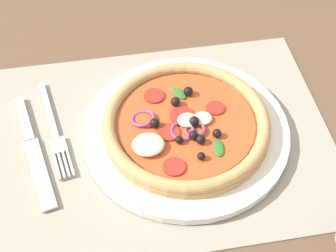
{
  "coord_description": "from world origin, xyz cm",
  "views": [
    {
      "loc": [
        6.18,
        42.86,
        54.68
      ],
      "look_at": [
        -1.06,
        0.0,
        2.64
      ],
      "focal_mm": 53.83,
      "sensor_mm": 36.0,
      "label": 1
    }
  ],
  "objects": [
    {
      "name": "pizza",
      "position": [
        -3.45,
        0.44,
        2.73
      ],
      "size": [
        22.81,
        22.81,
        2.7
      ],
      "color": "tan",
      "rests_on": "plate"
    },
    {
      "name": "placemat",
      "position": [
        0.0,
        0.0,
        0.2
      ],
      "size": [
        47.01,
        35.35,
        0.4
      ],
      "primitive_type": "cube",
      "color": "gray",
      "rests_on": "ground_plane"
    },
    {
      "name": "knife",
      "position": [
        17.26,
        -0.41,
        0.65
      ],
      "size": [
        5.83,
        19.9,
        0.62
      ],
      "rotation": [
        0.0,
        0.0,
        1.78
      ],
      "color": "silver",
      "rests_on": "placemat"
    },
    {
      "name": "ground_plane",
      "position": [
        0.0,
        0.0,
        -1.2
      ],
      "size": [
        190.0,
        140.0,
        2.4
      ],
      "primitive_type": "cube",
      "color": "brown"
    },
    {
      "name": "fork",
      "position": [
        14.34,
        -3.07,
        0.62
      ],
      "size": [
        4.69,
        17.98,
        0.44
      ],
      "rotation": [
        0.0,
        0.0,
        1.75
      ],
      "color": "silver",
      "rests_on": "placemat"
    },
    {
      "name": "plate",
      "position": [
        -3.54,
        0.4,
        1.02
      ],
      "size": [
        28.38,
        28.38,
        1.24
      ],
      "primitive_type": "cylinder",
      "color": "silver",
      "rests_on": "placemat"
    }
  ]
}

